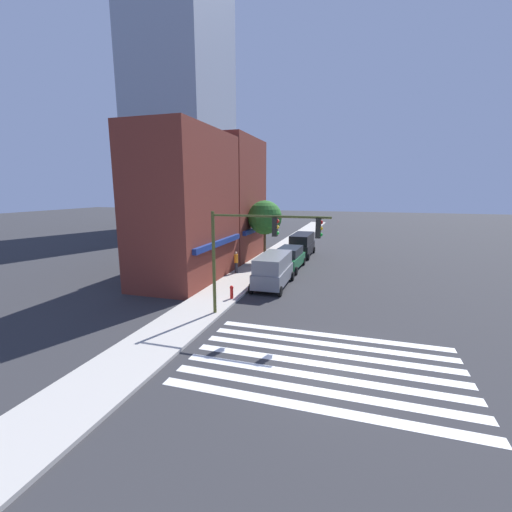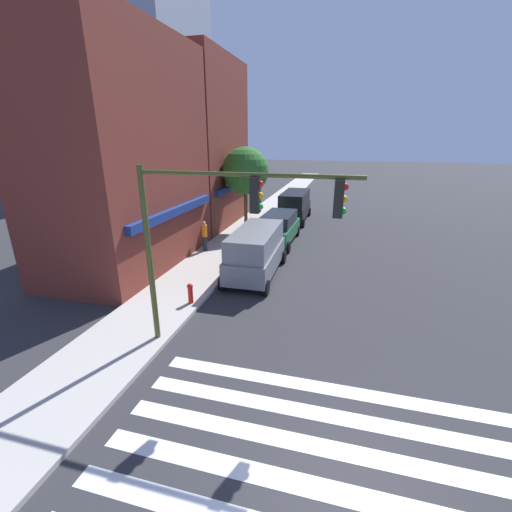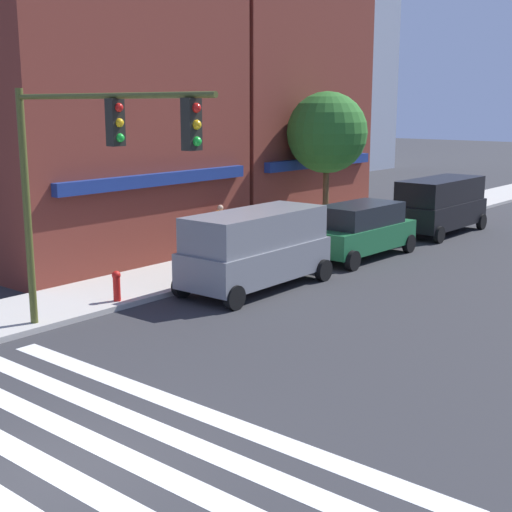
{
  "view_description": "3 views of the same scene",
  "coord_description": "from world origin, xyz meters",
  "views": [
    {
      "loc": [
        -12.86,
        -1.14,
        6.9
      ],
      "look_at": [
        3.82,
        4.0,
        3.5
      ],
      "focal_mm": 24.0,
      "sensor_mm": 36.0,
      "label": 1
    },
    {
      "loc": [
        -4.97,
        0.64,
        6.51
      ],
      "look_at": [
        10.29,
        4.7,
        1.0
      ],
      "focal_mm": 24.0,
      "sensor_mm": 36.0,
      "label": 2
    },
    {
      "loc": [
        -5.57,
        -8.55,
        5.41
      ],
      "look_at": [
        10.29,
        4.7,
        1.0
      ],
      "focal_mm": 50.0,
      "sensor_mm": 36.0,
      "label": 3
    }
  ],
  "objects": [
    {
      "name": "van_black",
      "position": [
        22.52,
        4.7,
        1.29
      ],
      "size": [
        5.02,
        2.22,
        2.34
      ],
      "rotation": [
        0.0,
        0.0,
        -0.01
      ],
      "color": "black",
      "rests_on": "ground_plane"
    },
    {
      "name": "storefront_row",
      "position": [
        14.81,
        11.5,
        5.74
      ],
      "size": [
        18.26,
        5.3,
        11.83
      ],
      "color": "maroon",
      "rests_on": "ground_plane"
    },
    {
      "name": "pedestrian_orange_vest",
      "position": [
        12.85,
        8.49,
        1.07
      ],
      "size": [
        0.32,
        0.32,
        1.77
      ],
      "rotation": [
        0.0,
        0.0,
        3.64
      ],
      "color": "#23232D",
      "rests_on": "sidewalk_left"
    },
    {
      "name": "crosswalk_stripes",
      "position": [
        -0.0,
        0.0,
        0.0
      ],
      "size": [
        6.3,
        10.8,
        0.01
      ],
      "color": "silver",
      "rests_on": "ground_plane"
    },
    {
      "name": "ground_plane",
      "position": [
        0.0,
        0.0,
        0.0
      ],
      "size": [
        200.0,
        200.0,
        0.0
      ],
      "primitive_type": "plane",
      "color": "#2D2D30"
    },
    {
      "name": "van_grey",
      "position": [
        10.29,
        4.7,
        1.29
      ],
      "size": [
        5.04,
        2.22,
        2.34
      ],
      "rotation": [
        0.0,
        0.0,
        0.02
      ],
      "color": "slate",
      "rests_on": "ground_plane"
    },
    {
      "name": "street_tree",
      "position": [
        18.0,
        7.5,
        4.31
      ],
      "size": [
        3.18,
        3.18,
        5.77
      ],
      "color": "brown",
      "rests_on": "sidewalk_left"
    },
    {
      "name": "sidewalk_left",
      "position": [
        0.0,
        7.5,
        0.07
      ],
      "size": [
        120.0,
        3.0,
        0.15
      ],
      "color": "#B2ADA3",
      "rests_on": "ground_plane"
    },
    {
      "name": "suv_green",
      "position": [
        16.09,
        4.7,
        1.03
      ],
      "size": [
        4.75,
        2.12,
        1.94
      ],
      "rotation": [
        0.0,
        0.0,
        -0.03
      ],
      "color": "#1E6638",
      "rests_on": "ground_plane"
    },
    {
      "name": "traffic_signal",
      "position": [
        3.82,
        4.01,
        4.27
      ],
      "size": [
        0.32,
        6.28,
        5.77
      ],
      "color": "#474C1E",
      "rests_on": "ground_plane"
    },
    {
      "name": "fire_hydrant",
      "position": [
        6.41,
        6.4,
        0.61
      ],
      "size": [
        0.24,
        0.24,
        0.84
      ],
      "color": "red",
      "rests_on": "sidewalk_left"
    }
  ]
}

